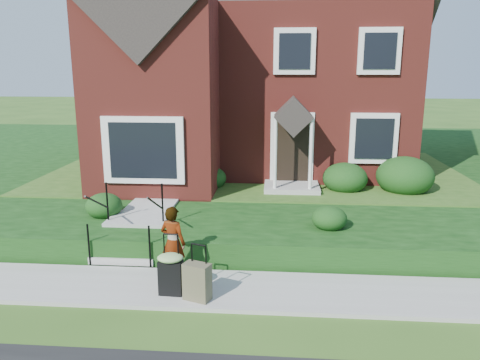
# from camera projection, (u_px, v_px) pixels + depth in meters

# --- Properties ---
(ground) EXTENTS (120.00, 120.00, 0.00)m
(ground) POSITION_uv_depth(u_px,v_px,m) (235.00, 292.00, 8.84)
(ground) COLOR #2D5119
(ground) RESTS_ON ground
(sidewalk) EXTENTS (60.00, 1.60, 0.08)m
(sidewalk) POSITION_uv_depth(u_px,v_px,m) (235.00, 290.00, 8.83)
(sidewalk) COLOR #9E9B93
(sidewalk) RESTS_ON ground
(terrace) EXTENTS (44.00, 20.00, 0.60)m
(terrace) POSITION_uv_depth(u_px,v_px,m) (357.00, 165.00, 19.03)
(terrace) COLOR black
(terrace) RESTS_ON ground
(walkway) EXTENTS (1.20, 6.00, 0.06)m
(walkway) POSITION_uv_depth(u_px,v_px,m) (165.00, 190.00, 13.74)
(walkway) COLOR #9E9B93
(walkway) RESTS_ON terrace
(main_house) EXTENTS (10.40, 10.20, 9.40)m
(main_house) POSITION_uv_depth(u_px,v_px,m) (253.00, 36.00, 16.95)
(main_house) COLOR maroon
(main_house) RESTS_ON terrace
(front_steps) EXTENTS (1.40, 2.02, 1.50)m
(front_steps) POSITION_uv_depth(u_px,v_px,m) (134.00, 232.00, 10.71)
(front_steps) COLOR #9E9B93
(front_steps) RESTS_ON ground
(foundation_shrubs) EXTENTS (10.22, 4.65, 1.15)m
(foundation_shrubs) POSITION_uv_depth(u_px,v_px,m) (279.00, 175.00, 13.58)
(foundation_shrubs) COLOR #0F3310
(foundation_shrubs) RESTS_ON terrace
(woman) EXTENTS (0.63, 0.52, 1.47)m
(woman) POSITION_uv_depth(u_px,v_px,m) (173.00, 243.00, 9.11)
(woman) COLOR #999999
(woman) RESTS_ON sidewalk
(suitcase_black) EXTENTS (0.50, 0.42, 1.15)m
(suitcase_black) POSITION_uv_depth(u_px,v_px,m) (171.00, 271.00, 8.51)
(suitcase_black) COLOR black
(suitcase_black) RESTS_ON sidewalk
(suitcase_olive) EXTENTS (0.54, 0.41, 1.03)m
(suitcase_olive) POSITION_uv_depth(u_px,v_px,m) (197.00, 282.00, 8.33)
(suitcase_olive) COLOR brown
(suitcase_olive) RESTS_ON sidewalk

